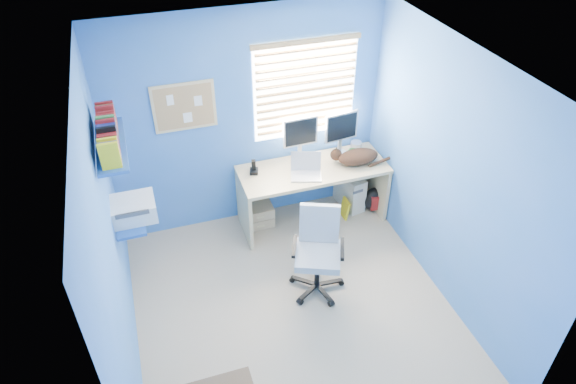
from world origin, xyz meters
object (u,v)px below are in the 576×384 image
object	(u,v)px
cat	(358,157)
office_chair	(318,261)
laptop	(306,168)
tower_pc	(350,190)
desk	(312,194)

from	to	relation	value
cat	office_chair	world-z (taller)	office_chair
laptop	tower_pc	world-z (taller)	laptop
laptop	office_chair	bearing A→B (deg)	-84.26
desk	office_chair	xyz separation A→B (m)	(-0.32, -1.02, -0.03)
laptop	tower_pc	size ratio (longest dim) A/B	0.73
desk	laptop	world-z (taller)	laptop
cat	desk	bearing A→B (deg)	-162.98
desk	laptop	distance (m)	0.51
desk	cat	xyz separation A→B (m)	(0.51, -0.06, 0.45)
tower_pc	office_chair	bearing A→B (deg)	-136.31
laptop	tower_pc	bearing A→B (deg)	37.95
laptop	office_chair	xyz separation A→B (m)	(-0.19, -0.90, -0.51)
laptop	office_chair	size ratio (longest dim) A/B	0.36
desk	laptop	bearing A→B (deg)	-136.45
desk	cat	bearing A→B (deg)	-6.99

